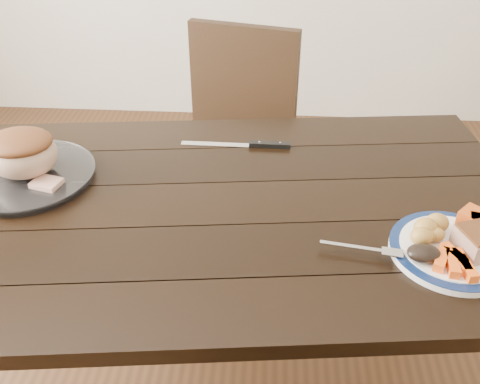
# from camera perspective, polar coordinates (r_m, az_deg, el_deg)

# --- Properties ---
(dining_table) EXTENTS (1.69, 1.08, 0.75)m
(dining_table) POSITION_cam_1_polar(r_m,az_deg,el_deg) (1.39, -3.25, -4.26)
(dining_table) COLOR black
(dining_table) RESTS_ON ground
(chair_far) EXTENTS (0.51, 0.52, 0.93)m
(chair_far) POSITION_cam_1_polar(r_m,az_deg,el_deg) (2.07, -0.59, 5.71)
(chair_far) COLOR black
(chair_far) RESTS_ON ground
(dinner_plate) EXTENTS (0.27, 0.27, 0.02)m
(dinner_plate) POSITION_cam_1_polar(r_m,az_deg,el_deg) (1.26, 21.61, -5.87)
(dinner_plate) COLOR white
(dinner_plate) RESTS_ON dining_table
(plate_rim) EXTENTS (0.27, 0.27, 0.02)m
(plate_rim) POSITION_cam_1_polar(r_m,az_deg,el_deg) (1.26, 21.69, -5.58)
(plate_rim) COLOR #0E1F48
(plate_rim) RESTS_ON dinner_plate
(serving_platter) EXTENTS (0.34, 0.34, 0.02)m
(serving_platter) POSITION_cam_1_polar(r_m,az_deg,el_deg) (1.52, -21.69, 1.54)
(serving_platter) COLOR white
(serving_platter) RESTS_ON dining_table
(roasted_potatoes) EXTENTS (0.09, 0.09, 0.04)m
(roasted_potatoes) POSITION_cam_1_polar(r_m,az_deg,el_deg) (1.25, 19.53, -3.82)
(roasted_potatoes) COLOR gold
(roasted_potatoes) RESTS_ON dinner_plate
(carrot_batons) EXTENTS (0.09, 0.11, 0.02)m
(carrot_batons) POSITION_cam_1_polar(r_m,az_deg,el_deg) (1.20, 21.95, -6.92)
(carrot_batons) COLOR #F75B14
(carrot_batons) RESTS_ON dinner_plate
(pumpkin_wedges) EXTENTS (0.08, 0.09, 0.04)m
(pumpkin_wedges) POSITION_cam_1_polar(r_m,az_deg,el_deg) (1.32, 23.92, -2.91)
(pumpkin_wedges) COLOR #E65819
(pumpkin_wedges) RESTS_ON dinner_plate
(dark_mushroom) EXTENTS (0.07, 0.05, 0.03)m
(dark_mushroom) POSITION_cam_1_polar(r_m,az_deg,el_deg) (1.19, 19.01, -6.19)
(dark_mushroom) COLOR black
(dark_mushroom) RESTS_ON dinner_plate
(fork) EXTENTS (0.18, 0.05, 0.00)m
(fork) POSITION_cam_1_polar(r_m,az_deg,el_deg) (1.19, 13.44, -5.98)
(fork) COLOR silver
(fork) RESTS_ON dinner_plate
(roast_joint) EXTENTS (0.18, 0.16, 0.12)m
(roast_joint) POSITION_cam_1_polar(r_m,az_deg,el_deg) (1.49, -22.24, 3.72)
(roast_joint) COLOR tan
(roast_joint) RESTS_ON serving_platter
(cut_slice) EXTENTS (0.08, 0.07, 0.02)m
(cut_slice) POSITION_cam_1_polar(r_m,az_deg,el_deg) (1.44, -19.92, 0.82)
(cut_slice) COLOR tan
(cut_slice) RESTS_ON serving_platter
(carving_knife) EXTENTS (0.32, 0.03, 0.01)m
(carving_knife) POSITION_cam_1_polar(r_m,az_deg,el_deg) (1.56, 1.73, 5.08)
(carving_knife) COLOR silver
(carving_knife) RESTS_ON dining_table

